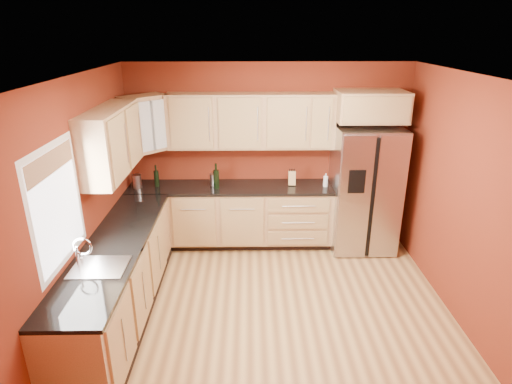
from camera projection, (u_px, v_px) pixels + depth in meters
floor at (275, 314)px, 4.84m from camera, size 4.00×4.00×0.00m
ceiling at (279, 77)px, 3.90m from camera, size 4.00×4.00×0.00m
wall_back at (268, 154)px, 6.24m from camera, size 4.00×0.04×2.60m
wall_front at (298, 343)px, 2.50m from camera, size 4.00×0.04×2.60m
wall_left at (80, 209)px, 4.34m from camera, size 0.04×4.00×2.60m
wall_right at (470, 207)px, 4.40m from camera, size 0.04×4.00×2.60m
base_cabinets_back at (231, 217)px, 6.26m from camera, size 2.90×0.60×0.88m
base_cabinets_left at (119, 282)px, 4.65m from camera, size 0.60×2.80×0.88m
countertop_back at (230, 188)px, 6.08m from camera, size 2.90×0.62×0.04m
countertop_left at (115, 244)px, 4.49m from camera, size 0.62×2.80×0.04m
upper_cabinets_back at (251, 121)px, 5.89m from camera, size 2.30×0.33×0.75m
upper_cabinets_left at (112, 141)px, 4.83m from camera, size 0.33×1.35×0.75m
corner_upper_cabinet at (145, 124)px, 5.71m from camera, size 0.67×0.67×0.75m
over_fridge_cabinet at (371, 106)px, 5.71m from camera, size 0.92×0.60×0.40m
refrigerator at (364, 189)px, 6.05m from camera, size 0.90×0.75×1.78m
window at (57, 206)px, 3.78m from camera, size 0.03×0.90×1.00m
sink_faucet at (98, 253)px, 3.96m from camera, size 0.50×0.42×0.30m
canister_left at (137, 181)px, 5.98m from camera, size 0.14×0.14×0.19m
canister_right at (214, 180)px, 6.07m from camera, size 0.13×0.13×0.18m
wine_bottle_a at (156, 176)px, 6.02m from camera, size 0.08×0.08×0.31m
wine_bottle_b at (216, 176)px, 5.95m from camera, size 0.09×0.09×0.36m
knife_block at (292, 178)px, 6.10m from camera, size 0.10×0.09×0.20m
soap_dispenser at (326, 180)px, 6.03m from camera, size 0.07×0.07×0.19m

